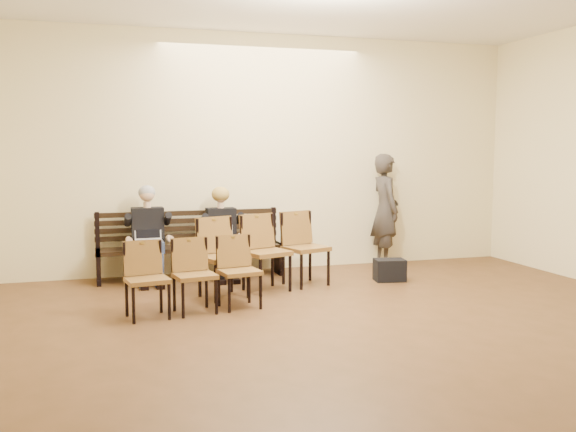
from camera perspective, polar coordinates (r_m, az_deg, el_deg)
name	(u,v)px	position (r m, az deg, el deg)	size (l,w,h in m)	color
ground	(425,384)	(5.24, 12.09, -14.42)	(10.00, 10.00, 0.00)	brown
room_walls	(386,64)	(5.66, 8.72, 13.24)	(8.02, 10.01, 3.51)	#F8EAB2
bench	(191,262)	(9.17, -8.58, -4.07)	(2.60, 0.90, 0.45)	black
seated_man	(148,235)	(8.92, -12.30, -1.70)	(0.53, 0.74, 1.28)	black
seated_woman	(222,237)	(9.06, -5.85, -1.84)	(0.50, 0.70, 1.17)	black
laptop	(149,242)	(8.76, -12.25, -2.26)	(0.35, 0.28, 0.26)	#B9BABE
water_bottle	(230,240)	(8.88, -5.14, -2.13)	(0.07, 0.07, 0.23)	silver
bag	(390,270)	(8.98, 9.02, -4.77)	(0.41, 0.28, 0.30)	black
passerby	(385,202)	(10.04, 8.65, 1.27)	(0.73, 0.48, 2.00)	#342F2A
chair_row_front	(195,276)	(7.19, -8.28, -5.29)	(1.49, 0.45, 0.83)	brown
chair_row_back	(267,253)	(8.20, -1.92, -3.29)	(1.77, 0.54, 0.99)	brown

